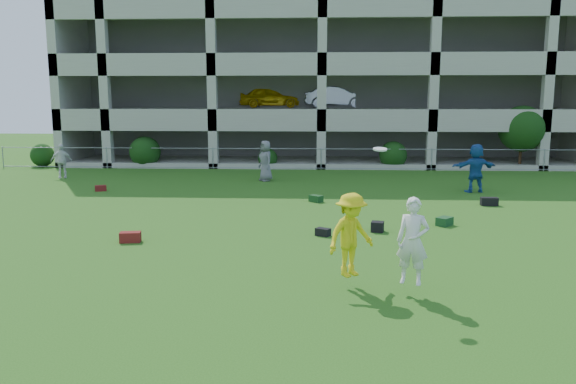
# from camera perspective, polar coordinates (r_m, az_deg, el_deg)

# --- Properties ---
(ground) EXTENTS (100.00, 100.00, 0.00)m
(ground) POSITION_cam_1_polar(r_m,az_deg,el_deg) (12.35, 3.90, -8.76)
(ground) COLOR #235114
(ground) RESTS_ON ground
(bystander_b) EXTENTS (1.07, 0.73, 1.68)m
(bystander_b) POSITION_cam_1_polar(r_m,az_deg,el_deg) (29.76, -22.03, 2.94)
(bystander_b) COLOR silver
(bystander_b) RESTS_ON ground
(bystander_c) EXTENTS (1.01, 1.12, 1.92)m
(bystander_c) POSITION_cam_1_polar(r_m,az_deg,el_deg) (26.61, -2.29, 3.19)
(bystander_c) COLOR slate
(bystander_c) RESTS_ON ground
(bystander_d) EXTENTS (1.96, 0.94, 2.03)m
(bystander_d) POSITION_cam_1_polar(r_m,az_deg,el_deg) (24.60, 18.52, 2.32)
(bystander_d) COLOR #21509A
(bystander_d) RESTS_ON ground
(bag_red_a) EXTENTS (0.59, 0.38, 0.28)m
(bag_red_a) POSITION_cam_1_polar(r_m,az_deg,el_deg) (15.90, -15.72, -4.43)
(bag_red_a) COLOR #5E1015
(bag_red_a) RESTS_ON ground
(bag_black_b) EXTENTS (0.47, 0.42, 0.22)m
(bag_black_b) POSITION_cam_1_polar(r_m,az_deg,el_deg) (16.04, 3.58, -4.08)
(bag_black_b) COLOR black
(bag_black_b) RESTS_ON ground
(bag_green_c) EXTENTS (0.59, 0.61, 0.26)m
(bag_green_c) POSITION_cam_1_polar(r_m,az_deg,el_deg) (17.95, 15.61, -2.89)
(bag_green_c) COLOR #13361E
(bag_green_c) RESTS_ON ground
(crate_d) EXTENTS (0.42, 0.42, 0.30)m
(crate_d) POSITION_cam_1_polar(r_m,az_deg,el_deg) (16.69, 9.07, -3.50)
(crate_d) COLOR black
(crate_d) RESTS_ON ground
(bag_black_e) EXTENTS (0.61, 0.33, 0.30)m
(bag_black_e) POSITION_cam_1_polar(r_m,az_deg,el_deg) (21.77, 19.76, -0.92)
(bag_black_e) COLOR black
(bag_black_e) RESTS_ON ground
(bag_red_f) EXTENTS (0.53, 0.45, 0.24)m
(bag_red_f) POSITION_cam_1_polar(r_m,az_deg,el_deg) (25.02, -18.50, 0.37)
(bag_red_f) COLOR #580F16
(bag_red_f) RESTS_ON ground
(bag_green_g) EXTENTS (0.57, 0.56, 0.25)m
(bag_green_g) POSITION_cam_1_polar(r_m,az_deg,el_deg) (21.27, 2.86, -0.67)
(bag_green_g) COLOR #163C16
(bag_green_g) RESTS_ON ground
(frisbee_contest) EXTENTS (2.18, 1.30, 2.69)m
(frisbee_contest) POSITION_cam_1_polar(r_m,az_deg,el_deg) (11.45, 8.02, -4.49)
(frisbee_contest) COLOR yellow
(frisbee_contest) RESTS_ON ground
(parking_garage) EXTENTS (30.00, 14.00, 12.00)m
(parking_garage) POSITION_cam_1_polar(r_m,az_deg,el_deg) (39.50, 3.38, 12.56)
(parking_garage) COLOR #9E998C
(parking_garage) RESTS_ON ground
(fence) EXTENTS (36.06, 0.06, 1.20)m
(fence) POSITION_cam_1_polar(r_m,az_deg,el_deg) (30.91, 3.38, 3.40)
(fence) COLOR gray
(fence) RESTS_ON ground
(shrub_row) EXTENTS (34.38, 2.52, 3.50)m
(shrub_row) POSITION_cam_1_polar(r_m,az_deg,el_deg) (31.89, 11.70, 5.03)
(shrub_row) COLOR #163D11
(shrub_row) RESTS_ON ground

